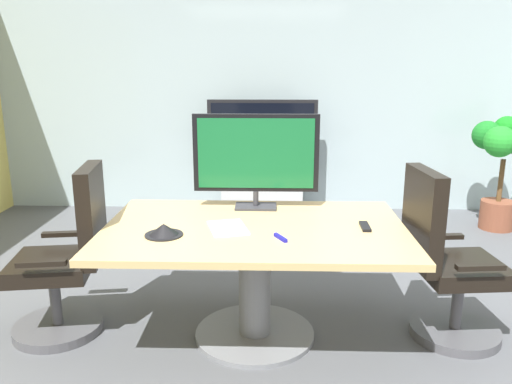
{
  "coord_description": "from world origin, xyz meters",
  "views": [
    {
      "loc": [
        0.11,
        -2.88,
        1.71
      ],
      "look_at": [
        0.01,
        0.32,
        0.89
      ],
      "focal_mm": 35.81,
      "sensor_mm": 36.0,
      "label": 1
    }
  ],
  "objects_px": {
    "conference_table": "(255,256)",
    "tv_monitor": "(256,156)",
    "wall_display_unit": "(262,178)",
    "office_chair_right": "(446,270)",
    "conference_phone": "(164,230)",
    "remote_control": "(365,226)",
    "office_chair_left": "(68,265)",
    "potted_plant": "(503,156)"
  },
  "relations": [
    {
      "from": "tv_monitor",
      "to": "remote_control",
      "type": "bearing_deg",
      "value": -32.49
    },
    {
      "from": "conference_table",
      "to": "tv_monitor",
      "type": "xyz_separation_m",
      "value": [
        -0.01,
        0.41,
        0.55
      ]
    },
    {
      "from": "office_chair_right",
      "to": "wall_display_unit",
      "type": "relative_size",
      "value": 0.83
    },
    {
      "from": "conference_table",
      "to": "conference_phone",
      "type": "bearing_deg",
      "value": -160.0
    },
    {
      "from": "office_chair_left",
      "to": "remote_control",
      "type": "height_order",
      "value": "office_chair_left"
    },
    {
      "from": "tv_monitor",
      "to": "conference_phone",
      "type": "distance_m",
      "value": 0.85
    },
    {
      "from": "wall_display_unit",
      "to": "office_chair_right",
      "type": "bearing_deg",
      "value": -65.57
    },
    {
      "from": "office_chair_left",
      "to": "remote_control",
      "type": "bearing_deg",
      "value": 80.27
    },
    {
      "from": "office_chair_right",
      "to": "potted_plant",
      "type": "relative_size",
      "value": 0.89
    },
    {
      "from": "wall_display_unit",
      "to": "conference_phone",
      "type": "distance_m",
      "value": 2.91
    },
    {
      "from": "conference_table",
      "to": "conference_phone",
      "type": "xyz_separation_m",
      "value": [
        -0.52,
        -0.19,
        0.22
      ]
    },
    {
      "from": "remote_control",
      "to": "office_chair_left",
      "type": "bearing_deg",
      "value": 179.79
    },
    {
      "from": "potted_plant",
      "to": "tv_monitor",
      "type": "bearing_deg",
      "value": -143.24
    },
    {
      "from": "conference_table",
      "to": "remote_control",
      "type": "relative_size",
      "value": 10.73
    },
    {
      "from": "remote_control",
      "to": "wall_display_unit",
      "type": "bearing_deg",
      "value": 105.1
    },
    {
      "from": "wall_display_unit",
      "to": "conference_phone",
      "type": "bearing_deg",
      "value": -100.13
    },
    {
      "from": "conference_table",
      "to": "office_chair_left",
      "type": "xyz_separation_m",
      "value": [
        -1.19,
        0.03,
        -0.09
      ]
    },
    {
      "from": "conference_phone",
      "to": "remote_control",
      "type": "distance_m",
      "value": 1.19
    },
    {
      "from": "potted_plant",
      "to": "remote_control",
      "type": "height_order",
      "value": "potted_plant"
    },
    {
      "from": "remote_control",
      "to": "conference_phone",
      "type": "bearing_deg",
      "value": -170.56
    },
    {
      "from": "tv_monitor",
      "to": "conference_phone",
      "type": "height_order",
      "value": "tv_monitor"
    },
    {
      "from": "conference_table",
      "to": "potted_plant",
      "type": "bearing_deg",
      "value": 42.52
    },
    {
      "from": "potted_plant",
      "to": "conference_table",
      "type": "bearing_deg",
      "value": -137.48
    },
    {
      "from": "office_chair_left",
      "to": "conference_phone",
      "type": "bearing_deg",
      "value": 63.77
    },
    {
      "from": "office_chair_left",
      "to": "conference_phone",
      "type": "distance_m",
      "value": 0.77
    },
    {
      "from": "office_chair_left",
      "to": "potted_plant",
      "type": "distance_m",
      "value": 4.29
    },
    {
      "from": "tv_monitor",
      "to": "remote_control",
      "type": "relative_size",
      "value": 4.94
    },
    {
      "from": "wall_display_unit",
      "to": "remote_control",
      "type": "height_order",
      "value": "wall_display_unit"
    },
    {
      "from": "tv_monitor",
      "to": "conference_phone",
      "type": "relative_size",
      "value": 3.82
    },
    {
      "from": "conference_table",
      "to": "wall_display_unit",
      "type": "distance_m",
      "value": 2.66
    },
    {
      "from": "office_chair_left",
      "to": "office_chair_right",
      "type": "relative_size",
      "value": 1.0
    },
    {
      "from": "conference_phone",
      "to": "office_chair_right",
      "type": "bearing_deg",
      "value": 7.38
    },
    {
      "from": "conference_table",
      "to": "remote_control",
      "type": "height_order",
      "value": "remote_control"
    },
    {
      "from": "conference_table",
      "to": "office_chair_right",
      "type": "xyz_separation_m",
      "value": [
        1.18,
        0.03,
        -0.09
      ]
    },
    {
      "from": "office_chair_right",
      "to": "tv_monitor",
      "type": "xyz_separation_m",
      "value": [
        -1.19,
        0.38,
        0.64
      ]
    },
    {
      "from": "tv_monitor",
      "to": "conference_phone",
      "type": "xyz_separation_m",
      "value": [
        -0.51,
        -0.6,
        -0.33
      ]
    },
    {
      "from": "office_chair_right",
      "to": "potted_plant",
      "type": "height_order",
      "value": "potted_plant"
    },
    {
      "from": "wall_display_unit",
      "to": "office_chair_left",
      "type": "bearing_deg",
      "value": -114.12
    },
    {
      "from": "tv_monitor",
      "to": "conference_table",
      "type": "bearing_deg",
      "value": -89.12
    },
    {
      "from": "potted_plant",
      "to": "remote_control",
      "type": "xyz_separation_m",
      "value": [
        -1.8,
        -2.27,
        -0.02
      ]
    },
    {
      "from": "wall_display_unit",
      "to": "remote_control",
      "type": "xyz_separation_m",
      "value": [
        0.67,
        -2.67,
        0.31
      ]
    },
    {
      "from": "conference_table",
      "to": "office_chair_right",
      "type": "distance_m",
      "value": 1.19
    }
  ]
}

